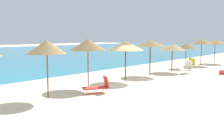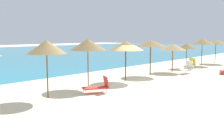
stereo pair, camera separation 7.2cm
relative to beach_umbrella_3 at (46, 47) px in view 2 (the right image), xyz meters
name	(u,v)px [view 2 (the right image)]	position (x,y,z in m)	size (l,w,h in m)	color
ground_plane	(140,83)	(6.43, -1.11, -2.57)	(160.00, 160.00, 0.00)	beige
beach_umbrella_3	(46,47)	(0.00, 0.00, 0.00)	(1.98, 1.98, 2.92)	brown
beach_umbrella_4	(88,45)	(3.26, 0.52, 0.02)	(2.25, 2.25, 2.94)	brown
beach_umbrella_5	(126,46)	(6.59, 0.26, -0.12)	(2.51, 2.51, 2.79)	brown
beach_umbrella_6	(151,43)	(10.00, 0.44, -0.03)	(2.47, 2.47, 2.81)	brown
beach_umbrella_7	(173,47)	(12.97, 0.08, -0.42)	(2.39, 2.39, 2.43)	brown
beach_umbrella_8	(187,46)	(16.33, 0.39, -0.43)	(2.11, 2.11, 2.40)	brown
beach_umbrella_9	(202,41)	(19.71, 0.22, -0.02)	(2.50, 2.50, 2.87)	brown
beach_umbrella_10	(216,42)	(22.84, -0.11, -0.11)	(2.58, 2.58, 2.72)	brown
lounge_chair_0	(98,86)	(2.54, -1.05, -2.21)	(1.54, 1.25, 0.91)	red
lounge_chair_1	(191,64)	(16.00, -0.25, -2.16)	(1.37, 0.70, 1.01)	yellow
lounge_chair_2	(186,68)	(12.75, -1.36, -2.14)	(1.64, 0.70, 1.04)	white
cooler_box	(223,72)	(14.15, -3.89, -2.40)	(0.43, 0.41, 0.36)	red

